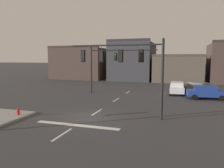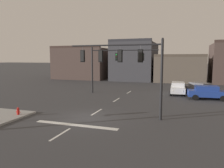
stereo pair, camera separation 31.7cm
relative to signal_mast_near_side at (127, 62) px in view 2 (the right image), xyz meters
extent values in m
plane|color=#353538|center=(-2.92, -1.31, -4.48)|extent=(400.00, 400.00, 0.00)
cube|color=silver|center=(-2.92, -3.31, -4.48)|extent=(6.40, 0.50, 0.01)
cube|color=silver|center=(-2.92, -5.31, -4.48)|extent=(0.16, 2.40, 0.01)
cube|color=silver|center=(-2.92, 0.69, -4.48)|extent=(0.16, 2.40, 0.01)
cube|color=silver|center=(-2.92, 6.69, -4.48)|extent=(0.16, 2.40, 0.01)
cube|color=silver|center=(-2.92, 12.69, -4.48)|extent=(0.16, 2.40, 0.01)
cylinder|color=black|center=(2.73, -0.01, -1.41)|extent=(0.20, 0.20, 6.15)
cylinder|color=black|center=(-1.07, -0.02, 1.33)|extent=(7.59, 0.12, 0.12)
sphere|color=black|center=(2.73, -0.01, 1.72)|extent=(0.18, 0.18, 0.18)
cylinder|color=#56565B|center=(1.08, -0.01, 1.09)|extent=(0.03, 0.03, 0.35)
cube|color=black|center=(1.08, -0.01, 0.47)|extent=(0.30, 0.24, 0.90)
sphere|color=green|center=(1.08, 0.12, 0.75)|extent=(0.20, 0.20, 0.20)
sphere|color=#2D2314|center=(1.08, 0.12, 0.47)|extent=(0.20, 0.20, 0.20)
sphere|color=black|center=(1.08, 0.12, 0.18)|extent=(0.20, 0.20, 0.20)
cube|color=black|center=(1.08, -0.03, 0.47)|extent=(0.42, 0.03, 1.02)
cylinder|color=#56565B|center=(-0.57, -0.02, 1.09)|extent=(0.03, 0.03, 0.35)
cube|color=black|center=(-0.57, -0.02, 0.47)|extent=(0.30, 0.24, 0.90)
sphere|color=green|center=(-0.57, 0.11, 0.75)|extent=(0.20, 0.20, 0.20)
sphere|color=#2D2314|center=(-0.57, 0.11, 0.47)|extent=(0.20, 0.20, 0.20)
sphere|color=black|center=(-0.57, 0.11, 0.18)|extent=(0.20, 0.20, 0.20)
cube|color=black|center=(-0.57, -0.04, 0.47)|extent=(0.42, 0.03, 1.02)
cylinder|color=#56565B|center=(-2.22, -0.02, 1.09)|extent=(0.03, 0.03, 0.35)
cube|color=black|center=(-2.22, -0.02, 0.47)|extent=(0.30, 0.24, 0.90)
sphere|color=green|center=(-2.22, 0.11, 0.75)|extent=(0.20, 0.20, 0.20)
sphere|color=#2D2314|center=(-2.22, 0.11, 0.47)|extent=(0.20, 0.20, 0.20)
sphere|color=black|center=(-2.22, 0.11, 0.18)|extent=(0.20, 0.20, 0.20)
cube|color=black|center=(-2.22, -0.04, 0.47)|extent=(0.42, 0.03, 1.02)
cylinder|color=#56565B|center=(-3.87, -0.02, 1.09)|extent=(0.03, 0.03, 0.35)
cube|color=black|center=(-3.87, -0.02, 0.47)|extent=(0.30, 0.24, 0.90)
sphere|color=green|center=(-3.87, 0.11, 0.75)|extent=(0.20, 0.20, 0.20)
sphere|color=#2D2314|center=(-3.87, 0.11, 0.47)|extent=(0.20, 0.20, 0.20)
sphere|color=black|center=(-3.87, 0.11, 0.18)|extent=(0.20, 0.20, 0.20)
cube|color=black|center=(-3.87, -0.04, 0.47)|extent=(0.42, 0.03, 1.02)
cylinder|color=black|center=(-7.68, 10.72, -1.37)|extent=(0.20, 0.20, 6.22)
cylinder|color=black|center=(-3.23, 11.15, 1.35)|extent=(8.92, 0.98, 0.12)
sphere|color=black|center=(-7.68, 10.72, 1.79)|extent=(0.18, 0.18, 0.18)
cylinder|color=#56565B|center=(-4.25, 11.05, 1.12)|extent=(0.03, 0.03, 0.35)
cube|color=black|center=(-4.25, 11.05, 0.49)|extent=(0.32, 0.27, 0.90)
sphere|color=green|center=(-4.24, 10.92, 0.78)|extent=(0.20, 0.20, 0.20)
sphere|color=#2D2314|center=(-4.24, 10.92, 0.49)|extent=(0.20, 0.20, 0.20)
sphere|color=black|center=(-4.24, 10.92, 0.21)|extent=(0.20, 0.20, 0.20)
cube|color=black|center=(-4.26, 11.07, 0.49)|extent=(0.42, 0.07, 1.02)
cylinder|color=#56565B|center=(-0.83, 11.39, 1.12)|extent=(0.03, 0.03, 0.35)
cube|color=black|center=(-0.83, 11.39, 0.49)|extent=(0.32, 0.27, 0.90)
sphere|color=green|center=(-0.82, 11.26, 0.78)|extent=(0.20, 0.20, 0.20)
sphere|color=#2D2314|center=(-0.82, 11.26, 0.49)|extent=(0.20, 0.20, 0.20)
sphere|color=black|center=(-0.82, 11.26, 0.21)|extent=(0.20, 0.20, 0.20)
cube|color=black|center=(-0.83, 11.41, 0.49)|extent=(0.42, 0.07, 1.02)
cube|color=navy|center=(7.07, 10.29, -3.78)|extent=(4.51, 2.10, 0.70)
cube|color=navy|center=(6.92, 10.28, -3.15)|extent=(2.57, 1.77, 0.56)
cube|color=#2D3842|center=(7.68, 10.33, -3.17)|extent=(0.35, 1.53, 0.47)
cube|color=#2D3842|center=(5.75, 10.20, -3.17)|extent=(0.32, 1.53, 0.46)
cylinder|color=black|center=(8.46, 11.24, -4.16)|extent=(0.65, 0.26, 0.64)
cylinder|color=black|center=(8.57, 9.54, -4.16)|extent=(0.65, 0.26, 0.64)
cylinder|color=black|center=(5.56, 11.04, -4.16)|extent=(0.65, 0.26, 0.64)
cylinder|color=black|center=(5.68, 9.34, -4.16)|extent=(0.65, 0.26, 0.64)
cube|color=maroon|center=(4.89, 10.14, -3.70)|extent=(0.13, 1.37, 0.12)
cube|color=silver|center=(3.68, 13.00, -3.78)|extent=(1.93, 4.45, 0.70)
cube|color=silver|center=(3.67, 13.14, -3.15)|extent=(1.67, 2.51, 0.56)
cube|color=#2D3842|center=(3.70, 12.38, -3.17)|extent=(1.53, 0.29, 0.47)
cube|color=#2D3842|center=(3.64, 14.31, -3.17)|extent=(1.53, 0.26, 0.46)
cylinder|color=black|center=(4.57, 11.57, -4.16)|extent=(0.24, 0.65, 0.64)
cylinder|color=black|center=(2.87, 11.52, -4.16)|extent=(0.24, 0.65, 0.64)
cylinder|color=black|center=(4.48, 14.47, -4.16)|extent=(0.24, 0.65, 0.64)
cylinder|color=black|center=(2.79, 14.42, -4.16)|extent=(0.24, 0.65, 0.64)
sphere|color=silver|center=(4.32, 10.83, -3.73)|extent=(0.16, 0.16, 0.16)
sphere|color=silver|center=(3.17, 10.80, -3.73)|extent=(0.16, 0.16, 0.16)
cube|color=maroon|center=(3.61, 15.17, -3.70)|extent=(1.37, 0.08, 0.12)
cube|color=slate|center=(6.54, 13.37, -3.78)|extent=(4.34, 4.43, 0.70)
cube|color=slate|center=(6.44, 13.48, -3.15)|extent=(2.86, 2.89, 0.56)
cube|color=#2D3842|center=(6.96, 12.93, -3.17)|extent=(1.27, 1.23, 0.47)
cube|color=#2D3842|center=(5.63, 14.33, -3.17)|extent=(1.25, 1.21, 0.46)
cylinder|color=black|center=(8.16, 12.91, -4.16)|extent=(0.60, 0.61, 0.64)
cylinder|color=black|center=(6.93, 11.73, -4.16)|extent=(0.60, 0.61, 0.64)
cylinder|color=black|center=(6.15, 15.01, -4.16)|extent=(0.60, 0.61, 0.64)
cylinder|color=black|center=(4.92, 13.83, -4.16)|extent=(0.60, 0.61, 0.64)
sphere|color=silver|center=(8.46, 12.19, -3.73)|extent=(0.16, 0.16, 0.16)
sphere|color=silver|center=(7.63, 11.40, -3.73)|extent=(0.16, 0.16, 0.16)
cube|color=maroon|center=(5.03, 14.95, -3.70)|extent=(1.02, 0.97, 0.12)
cylinder|color=red|center=(-8.53, -2.68, -4.16)|extent=(0.22, 0.22, 0.55)
cylinder|color=red|center=(-8.53, -2.68, -4.43)|extent=(0.30, 0.30, 0.10)
sphere|color=red|center=(-8.53, -2.68, -3.83)|extent=(0.20, 0.20, 0.20)
cylinder|color=red|center=(-8.68, -2.68, -4.13)|extent=(0.10, 0.08, 0.08)
cylinder|color=red|center=(-8.38, -2.68, -4.13)|extent=(0.10, 0.08, 0.08)
cube|color=#473833|center=(-18.57, 30.59, -0.95)|extent=(12.16, 9.67, 7.06)
cube|color=#3A2B26|center=(-18.57, 26.05, 2.83)|extent=(12.16, 0.60, 0.50)
cube|color=#38383D|center=(-6.19, 31.65, -0.40)|extent=(8.92, 11.80, 8.17)
cube|color=#2B2B30|center=(-6.19, 26.05, 3.94)|extent=(8.92, 0.60, 0.50)
cube|color=brown|center=(3.56, 30.29, -1.95)|extent=(9.63, 9.09, 5.06)
cube|color=#493F35|center=(3.56, 26.05, 0.83)|extent=(9.63, 0.60, 0.50)
camera|label=1|loc=(3.98, -16.85, 0.26)|focal=34.63mm
camera|label=2|loc=(4.28, -16.75, 0.26)|focal=34.63mm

